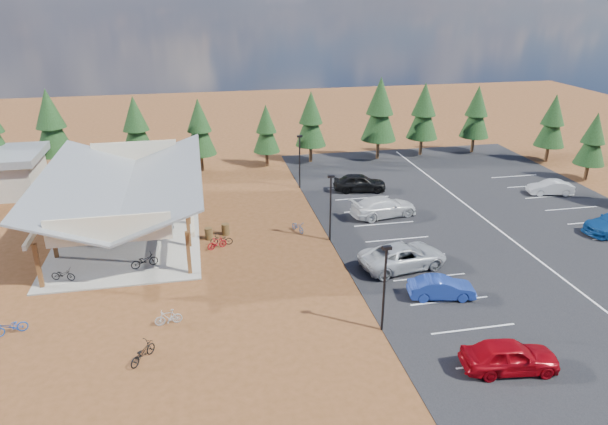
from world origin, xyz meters
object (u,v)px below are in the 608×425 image
Objects in this scene: bike_14 at (298,227)px; car_9 at (550,188)px; trash_bin_0 at (225,229)px; bike_3 at (95,199)px; bike_13 at (168,317)px; bike_2 at (106,213)px; car_2 at (403,256)px; bike_0 at (63,275)px; car_0 at (510,356)px; bike_pavilion at (124,184)px; lamp_post_0 at (385,283)px; bike_5 at (164,226)px; bike_1 at (80,240)px; bike_15 at (217,243)px; lamp_post_2 at (300,158)px; trash_bin_1 at (209,234)px; car_4 at (360,183)px; bike_6 at (164,209)px; bike_10 at (10,327)px; bike_4 at (144,261)px; bike_7 at (156,190)px; bike_16 at (221,240)px; car_3 at (384,207)px; bike_12 at (143,353)px; car_1 at (441,288)px; lamp_post_1 at (331,203)px.

car_9 is (24.38, 3.56, 0.29)m from bike_14.
trash_bin_0 is 13.82m from bike_3.
bike_13 reaches higher than trash_bin_0.
car_2 reaches higher than bike_2.
bike_0 is 0.26× the size of car_2.
car_0 is at bearing -104.26° from bike_0.
bike_pavilion is 22.69m from lamp_post_0.
bike_5 is 34.67m from car_9.
bike_1 is 6.10m from bike_5.
lamp_post_0 is at bearing -168.01° from bike_15.
trash_bin_1 is (-8.97, -10.05, -2.53)m from lamp_post_2.
car_4 is (5.31, -2.08, -2.10)m from lamp_post_2.
bike_6 is at bearing 127.80° from bike_14.
bike_6 is 0.98× the size of bike_13.
bike_5 is (5.90, 1.58, -0.03)m from bike_1.
trash_bin_0 is 11.99m from bike_0.
bike_5 is 1.00× the size of bike_14.
bike_14 is (17.96, 10.42, -0.05)m from bike_10.
bike_4 reaches higher than bike_7.
car_0 is at bearing -122.35° from bike_2.
bike_4 is (-4.43, -3.90, 0.13)m from trash_bin_1.
bike_15 is at bearing 56.49° from car_2.
bike_6 is 17.86m from bike_10.
bike_0 is 1.02× the size of bike_13.
bike_15 is at bearing -107.92° from trash_bin_0.
bike_14 is at bearing 29.31° from car_2.
bike_1 is 0.95× the size of bike_10.
bike_pavilion is 21.56× the size of trash_bin_0.
bike_16 is 0.41× the size of car_9.
bike_7 is at bearing -12.41° from bike_1.
car_3 reaches higher than bike_4.
car_2 is at bearing -124.15° from bike_7.
bike_12 is at bearing 164.70° from bike_4.
car_1 is (13.08, -9.63, 0.25)m from bike_15.
car_9 is (40.52, 3.25, 0.10)m from bike_1.
car_4 is (22.45, 2.37, 0.29)m from bike_2.
car_0 is (13.07, -17.27, 0.42)m from bike_16.
car_3 is at bearing 5.73° from car_0.
bike_13 is (-11.61, -21.13, -2.51)m from lamp_post_2.
bike_1 reaches higher than bike_15.
bike_13 is at bearing 73.10° from car_0.
bike_14 is at bearing 92.72° from car_3.
lamp_post_2 is 10.24m from car_3.
bike_16 is at bearing 44.27° from car_0.
bike_6 is 8.59m from bike_15.
car_3 is at bearing -20.30° from car_2.
bike_13 is at bearing 138.29° from bike_15.
trash_bin_1 is 5.90m from bike_4.
lamp_post_1 is 17.41m from car_0.
bike_16 is (4.26, -3.16, -0.14)m from bike_5.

